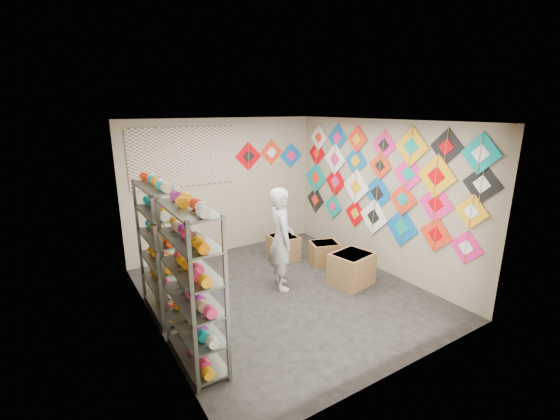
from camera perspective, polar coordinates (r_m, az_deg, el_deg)
ground at (r=6.19m, az=0.71°, el=-12.45°), size 4.50×4.50×0.00m
room_walls at (r=5.62m, az=0.76°, el=2.56°), size 4.50×4.50×4.50m
shelf_rack_front at (r=4.39m, az=-13.19°, el=-11.30°), size 0.40×1.10×1.90m
shelf_rack_back at (r=5.54m, az=-17.66°, el=-5.89°), size 0.40×1.10×1.90m
string_spools at (r=4.92m, az=-15.78°, el=-7.27°), size 0.12×2.36×0.12m
kite_wall_display at (r=6.89m, az=14.69°, el=4.24°), size 0.06×4.30×2.04m
back_wall_kites at (r=8.00m, az=-1.53°, el=8.40°), size 1.63×0.02×0.66m
poster at (r=7.22m, az=-14.46°, el=7.81°), size 2.00×0.01×1.10m
shopkeeper at (r=6.05m, az=0.18°, el=-4.40°), size 0.86×0.78×1.69m
carton_a at (r=6.47m, az=10.85°, el=-8.79°), size 0.75×0.66×0.55m
carton_b at (r=7.22m, az=6.76°, el=-6.53°), size 0.63×0.57×0.42m
carton_c at (r=7.37m, az=0.49°, el=-5.73°), size 0.50×0.55×0.47m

